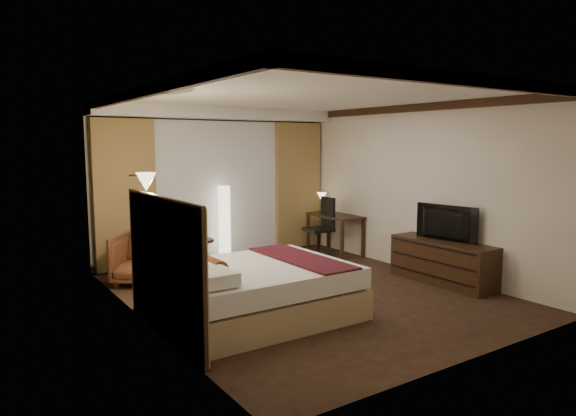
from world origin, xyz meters
TOP-DOWN VIEW (x-y plane):
  - floor at (0.00, 0.00)m, footprint 4.50×5.50m
  - ceiling at (0.00, 0.00)m, footprint 4.50×5.50m
  - back_wall at (0.00, 2.75)m, footprint 4.50×0.02m
  - left_wall at (-2.25, 0.00)m, footprint 0.02×5.50m
  - right_wall at (2.25, 0.00)m, footprint 0.02×5.50m
  - crown_molding at (0.00, 0.00)m, footprint 4.50×5.50m
  - soffit at (0.00, 2.50)m, footprint 4.50×0.50m
  - curtain_sheer at (0.00, 2.67)m, footprint 2.48×0.04m
  - curtain_left_drape at (-1.70, 2.61)m, footprint 1.00×0.14m
  - curtain_right_drape at (1.70, 2.61)m, footprint 1.00×0.14m
  - wall_sconce at (-2.09, 0.34)m, footprint 0.24×0.24m
  - bed at (-1.09, -0.53)m, footprint 2.21×1.72m
  - headboard at (-2.20, -0.53)m, footprint 0.12×2.02m
  - armchair at (-1.71, 1.69)m, footprint 1.10×1.09m
  - side_table at (-0.65, 2.06)m, footprint 0.45×0.45m
  - floor_lamp at (-0.01, 2.43)m, footprint 0.28×0.28m
  - desk at (1.95, 1.73)m, footprint 0.55×1.13m
  - desk_lamp at (1.95, 2.15)m, footprint 0.18×0.18m
  - office_chair at (1.52, 1.68)m, footprint 0.57×0.57m
  - dresser at (2.00, -0.76)m, footprint 0.50×1.65m
  - television at (1.97, -0.76)m, footprint 0.71×1.06m

SIDE VIEW (x-z plane):
  - floor at x=0.00m, z-range -0.01..0.01m
  - side_table at x=-0.65m, z-range 0.00..0.50m
  - dresser at x=2.00m, z-range 0.00..0.64m
  - bed at x=-1.09m, z-range 0.00..0.65m
  - desk at x=1.95m, z-range 0.00..0.75m
  - armchair at x=-1.71m, z-range 0.00..0.83m
  - office_chair at x=1.52m, z-range 0.00..1.11m
  - floor_lamp at x=-0.01m, z-range 0.00..1.34m
  - headboard at x=-2.20m, z-range 0.00..1.50m
  - desk_lamp at x=1.95m, z-range 0.75..1.09m
  - television at x=1.97m, z-range 0.86..0.99m
  - curtain_sheer at x=0.00m, z-range 0.02..2.48m
  - curtain_left_drape at x=-1.70m, z-range 0.02..2.48m
  - curtain_right_drape at x=1.70m, z-range 0.02..2.48m
  - back_wall at x=0.00m, z-range 0.00..2.70m
  - left_wall at x=-2.25m, z-range 0.00..2.70m
  - right_wall at x=2.25m, z-range 0.00..2.70m
  - wall_sconce at x=-2.09m, z-range 1.50..1.74m
  - soffit at x=0.00m, z-range 2.50..2.70m
  - crown_molding at x=0.00m, z-range 2.58..2.70m
  - ceiling at x=0.00m, z-range 2.70..2.71m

